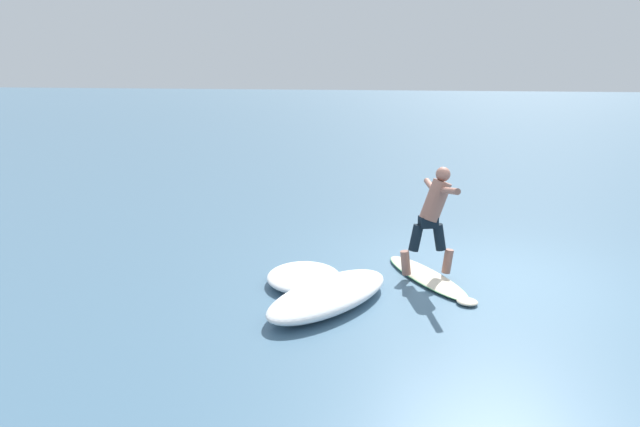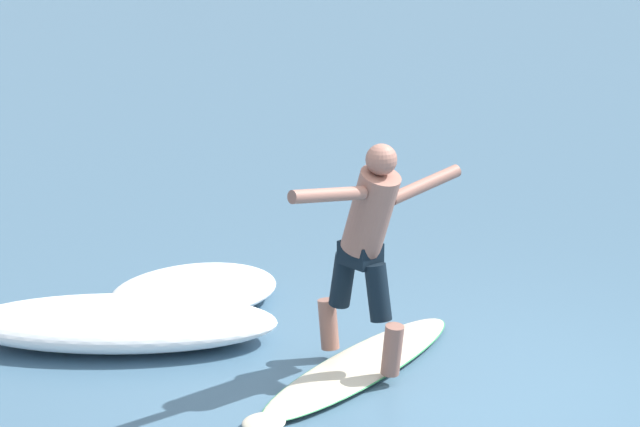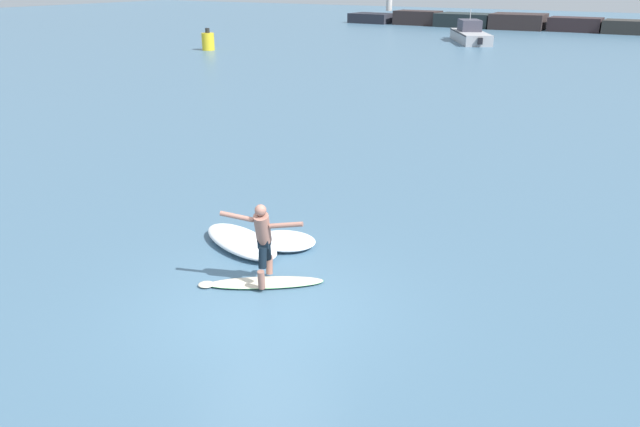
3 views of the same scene
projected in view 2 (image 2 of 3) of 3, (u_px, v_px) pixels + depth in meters
The scene contains 5 objects.
ground_plane at pixel (461, 400), 10.09m from camera, with size 200.00×200.00×0.00m, color #476B85.
surfboard at pixel (356, 368), 10.51m from camera, with size 2.16×1.68×0.22m.
surfer at pixel (368, 236), 10.19m from camera, with size 1.45×0.88×1.60m.
wave_foam_at_tail at pixel (194, 291), 11.78m from camera, with size 1.63×1.42×0.22m.
wave_foam_at_nose at pixel (119, 323), 11.02m from camera, with size 2.50×1.69×0.30m.
Camera 2 is at (-4.09, -8.36, 4.20)m, focal length 85.00 mm.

